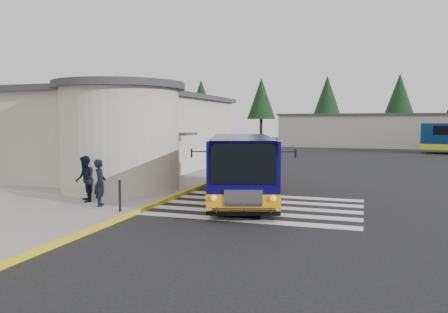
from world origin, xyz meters
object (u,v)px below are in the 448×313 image
(transit_bus, at_px, (241,169))
(pedestrian_a, at_px, (100,183))
(bollard, at_px, (120,196))
(pedestrian_b, at_px, (85,179))

(transit_bus, relative_size, pedestrian_a, 5.56)
(pedestrian_a, relative_size, bollard, 1.56)
(transit_bus, distance_m, bollard, 5.38)
(transit_bus, height_order, bollard, transit_bus)
(pedestrian_a, height_order, pedestrian_b, pedestrian_b)
(pedestrian_b, distance_m, bollard, 2.56)
(transit_bus, height_order, pedestrian_a, transit_bus)
(transit_bus, distance_m, pedestrian_a, 5.68)
(pedestrian_b, xyz_separation_m, bollard, (2.24, -1.20, -0.34))
(pedestrian_a, bearing_deg, transit_bus, -77.04)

